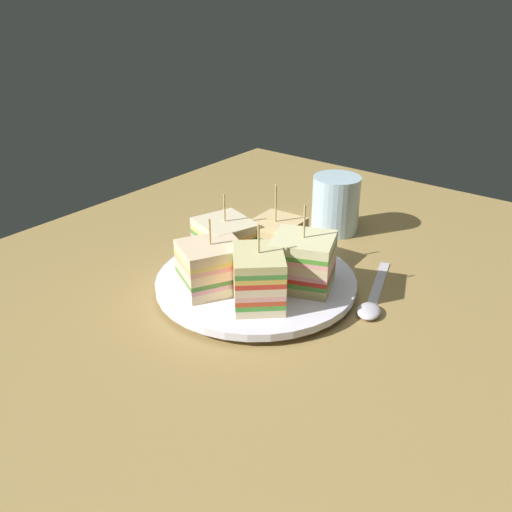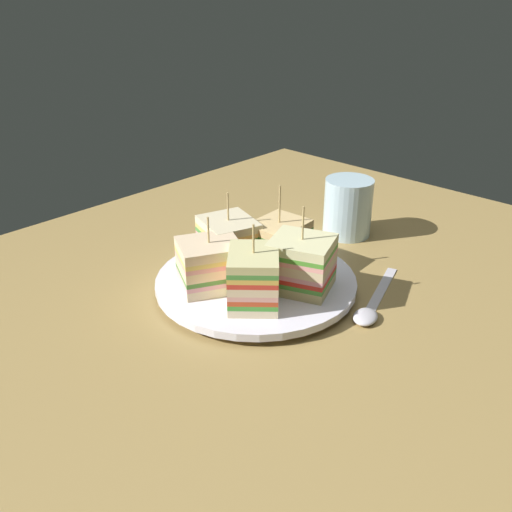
{
  "view_description": "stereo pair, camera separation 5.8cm",
  "coord_description": "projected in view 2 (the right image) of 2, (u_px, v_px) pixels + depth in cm",
  "views": [
    {
      "loc": [
        47.92,
        37.3,
        35.05
      ],
      "look_at": [
        0.0,
        0.0,
        4.69
      ],
      "focal_mm": 39.28,
      "sensor_mm": 36.0,
      "label": 1
    },
    {
      "loc": [
        44.16,
        41.69,
        35.05
      ],
      "look_at": [
        0.0,
        0.0,
        4.69
      ],
      "focal_mm": 39.28,
      "sensor_mm": 36.0,
      "label": 2
    }
  ],
  "objects": [
    {
      "name": "sandwich_wedge_4",
      "position": [
        279.0,
        241.0,
        0.73
      ],
      "size": [
        7.41,
        6.3,
        10.27
      ],
      "rotation": [
        0.0,
        0.0,
        12.63
      ],
      "color": "beige",
      "rests_on": "plate"
    },
    {
      "name": "spoon",
      "position": [
        370.0,
        309.0,
        0.65
      ],
      "size": [
        15.45,
        6.75,
        1.0
      ],
      "rotation": [
        0.0,
        0.0,
        0.32
      ],
      "color": "silver",
      "rests_on": "ground_plane"
    },
    {
      "name": "plate",
      "position": [
        256.0,
        282.0,
        0.7
      ],
      "size": [
        24.82,
        24.82,
        1.69
      ],
      "color": "white",
      "rests_on": "ground_plane"
    },
    {
      "name": "sandwich_wedge_2",
      "position": [
        254.0,
        278.0,
        0.63
      ],
      "size": [
        8.93,
        8.8,
        9.69
      ],
      "rotation": [
        0.0,
        0.0,
        10.16
      ],
      "color": "beige",
      "rests_on": "plate"
    },
    {
      "name": "drinking_glass",
      "position": [
        348.0,
        211.0,
        0.84
      ],
      "size": [
        7.15,
        7.15,
        8.63
      ],
      "color": "silver",
      "rests_on": "ground_plane"
    },
    {
      "name": "sandwich_wedge_3",
      "position": [
        301.0,
        264.0,
        0.66
      ],
      "size": [
        8.53,
        8.91,
        10.36
      ],
      "rotation": [
        0.0,
        0.0,
        11.37
      ],
      "color": "#CFBF7C",
      "rests_on": "plate"
    },
    {
      "name": "sandwich_wedge_1",
      "position": [
        210.0,
        264.0,
        0.66
      ],
      "size": [
        9.13,
        8.77,
        8.93
      ],
      "rotation": [
        0.0,
        0.0,
        8.94
      ],
      "color": "beige",
      "rests_on": "plate"
    },
    {
      "name": "sandwich_wedge_0",
      "position": [
        229.0,
        241.0,
        0.72
      ],
      "size": [
        8.14,
        8.67,
        9.45
      ],
      "rotation": [
        0.0,
        0.0,
        7.53
      ],
      "color": "beige",
      "rests_on": "plate"
    },
    {
      "name": "chip_pile",
      "position": [
        248.0,
        266.0,
        0.7
      ],
      "size": [
        6.73,
        5.31,
        1.69
      ],
      "color": "#F3CF7D",
      "rests_on": "plate"
    },
    {
      "name": "ground_plane",
      "position": [
        256.0,
        296.0,
        0.7
      ],
      "size": [
        102.26,
        78.79,
        1.8
      ],
      "primitive_type": "cube",
      "color": "#9E8048"
    }
  ]
}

